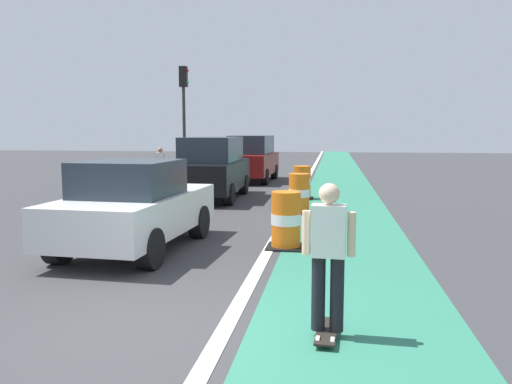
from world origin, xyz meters
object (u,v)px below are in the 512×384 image
parked_suv_third (252,158)px  traffic_light_corner (184,103)px  skateboarder_on_lane (328,255)px  traffic_barrel_front (286,221)px  pedestrian_crossing (187,159)px  parked_sedan_nearest (134,206)px  parked_suv_second (212,168)px  pedestrian_waiting (160,167)px  traffic_barrel_mid (299,194)px  traffic_barrel_back (302,183)px

parked_suv_third → traffic_light_corner: bearing=-179.6°
skateboarder_on_lane → parked_suv_third: (-3.56, 17.14, 0.12)m
traffic_barrel_front → pedestrian_crossing: (-6.18, 14.52, 0.33)m
parked_sedan_nearest → parked_suv_second: (-0.28, 7.43, 0.20)m
traffic_light_corner → pedestrian_waiting: 4.36m
traffic_barrel_mid → traffic_barrel_back: size_ratio=1.00×
traffic_light_corner → pedestrian_crossing: 3.11m
parked_sedan_nearest → traffic_barrel_back: 8.30m
traffic_barrel_back → pedestrian_waiting: bearing=158.9°
traffic_barrel_mid → traffic_light_corner: bearing=123.6°
traffic_barrel_front → parked_sedan_nearest: bearing=-168.1°
traffic_light_corner → traffic_barrel_back: bearing=-44.9°
skateboarder_on_lane → pedestrian_crossing: skateboarder_on_lane is taller
skateboarder_on_lane → parked_sedan_nearest: parked_sedan_nearest is taller
skateboarder_on_lane → parked_suv_second: size_ratio=0.36×
pedestrian_waiting → traffic_barrel_front: bearing=-58.6°
traffic_barrel_mid → pedestrian_waiting: pedestrian_waiting is taller
traffic_barrel_back → traffic_barrel_mid: bearing=-88.1°
traffic_barrel_front → traffic_barrel_mid: size_ratio=1.00×
parked_suv_third → pedestrian_crossing: size_ratio=2.88×
traffic_light_corner → skateboarder_on_lane: bearing=-68.8°
skateboarder_on_lane → parked_suv_second: (-3.91, 11.05, 0.12)m
traffic_barrel_mid → pedestrian_waiting: 7.75m
parked_sedan_nearest → traffic_barrel_back: parked_sedan_nearest is taller
traffic_light_corner → pedestrian_crossing: traffic_light_corner is taller
parked_sedan_nearest → traffic_barrel_front: 2.87m
traffic_light_corner → traffic_barrel_front: bearing=-65.8°
traffic_light_corner → parked_suv_third: bearing=0.4°
parked_suv_third → pedestrian_crossing: bearing=155.3°
skateboarder_on_lane → pedestrian_waiting: size_ratio=1.05×
pedestrian_waiting → pedestrian_crossing: bearing=94.8°
parked_sedan_nearest → pedestrian_crossing: (-3.38, 15.11, 0.03)m
traffic_barrel_back → traffic_light_corner: 8.53m
skateboarder_on_lane → pedestrian_crossing: size_ratio=1.05×
traffic_barrel_back → parked_suv_second: bearing=-171.9°
pedestrian_crossing → traffic_barrel_front: bearing=-66.9°
parked_suv_second → traffic_barrel_front: size_ratio=4.25×
traffic_barrel_back → pedestrian_waiting: (-5.63, 2.18, 0.33)m
parked_sedan_nearest → pedestrian_crossing: 15.48m
parked_sedan_nearest → pedestrian_crossing: size_ratio=2.61×
parked_suv_third → traffic_barrel_mid: parked_suv_third is taller
parked_sedan_nearest → traffic_barrel_back: (2.67, 7.85, -0.30)m
traffic_barrel_front → traffic_barrel_back: size_ratio=1.00×
parked_suv_second → pedestrian_crossing: bearing=112.0°
skateboarder_on_lane → pedestrian_waiting: 15.16m
skateboarder_on_lane → traffic_barrel_front: skateboarder_on_lane is taller
traffic_barrel_front → traffic_barrel_mid: (-0.03, 4.22, 0.00)m
skateboarder_on_lane → parked_suv_third: bearing=101.7°
traffic_barrel_mid → traffic_light_corner: size_ratio=0.21×
traffic_light_corner → traffic_barrel_mid: bearing=-56.4°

